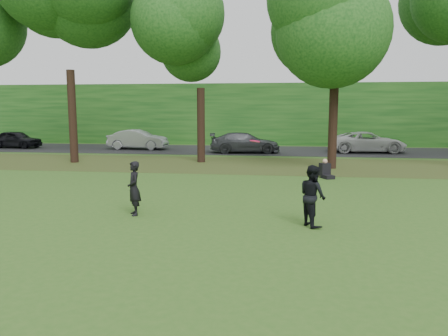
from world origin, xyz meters
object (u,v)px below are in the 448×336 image
seated_person (326,171)px  player_right (313,196)px  player_left (134,188)px  frisbee (255,141)px

seated_person → player_right: bearing=-121.6°
player_left → frisbee: size_ratio=4.07×
frisbee → seated_person: frisbee is taller
player_left → player_right: 4.98m
player_right → seated_person: 8.09m
player_left → seated_person: size_ratio=1.85×
player_left → seated_person: 9.65m
player_right → seated_person: size_ratio=1.92×
player_right → player_left: bearing=56.7°
player_left → seated_person: (6.02, 7.52, -0.46)m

